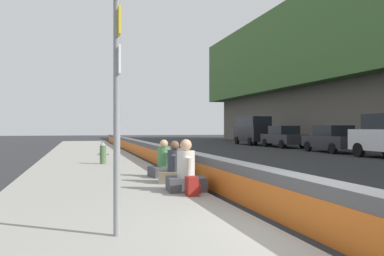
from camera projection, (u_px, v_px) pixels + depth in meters
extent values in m
plane|color=#2B2B2D|center=(317.00, 241.00, 5.57)|extent=(160.00, 160.00, 0.00)
cube|color=gray|center=(123.00, 252.00, 4.86)|extent=(80.00, 4.40, 0.14)
cube|color=#545456|center=(317.00, 210.00, 5.57)|extent=(76.00, 0.44, 0.85)
cube|color=orange|center=(303.00, 214.00, 5.51)|extent=(74.48, 0.01, 0.54)
cylinder|color=gray|center=(117.00, 99.00, 5.32)|extent=(0.09, 0.09, 3.60)
cube|color=yellow|center=(118.00, 23.00, 5.32)|extent=(0.44, 0.02, 0.36)
cube|color=black|center=(119.00, 23.00, 5.33)|extent=(0.30, 0.01, 0.10)
cube|color=white|center=(118.00, 61.00, 5.32)|extent=(0.44, 0.02, 0.36)
cube|color=#1956AD|center=(119.00, 61.00, 5.33)|extent=(0.30, 0.01, 0.10)
cylinder|color=#47663D|center=(103.00, 155.00, 15.90)|extent=(0.24, 0.24, 0.72)
cone|color=gray|center=(103.00, 144.00, 15.90)|extent=(0.26, 0.26, 0.16)
cylinder|color=gray|center=(107.00, 154.00, 15.94)|extent=(0.10, 0.12, 0.10)
cylinder|color=gray|center=(99.00, 154.00, 15.85)|extent=(0.10, 0.12, 0.10)
cube|color=#424247|center=(186.00, 184.00, 9.12)|extent=(0.77, 0.89, 0.31)
cylinder|color=beige|center=(186.00, 164.00, 9.12)|extent=(0.40, 0.40, 0.59)
sphere|color=tan|center=(186.00, 145.00, 9.12)|extent=(0.26, 0.26, 0.26)
cylinder|color=beige|center=(184.00, 166.00, 9.34)|extent=(0.31, 0.16, 0.52)
cylinder|color=beige|center=(188.00, 167.00, 8.91)|extent=(0.31, 0.16, 0.52)
cube|color=#706651|center=(175.00, 177.00, 10.48)|extent=(0.86, 0.94, 0.29)
cylinder|color=#333842|center=(175.00, 161.00, 10.48)|extent=(0.37, 0.37, 0.55)
sphere|color=brown|center=(175.00, 145.00, 10.48)|extent=(0.24, 0.24, 0.24)
cylinder|color=#333842|center=(175.00, 162.00, 10.69)|extent=(0.31, 0.21, 0.49)
cylinder|color=#333842|center=(174.00, 163.00, 10.28)|extent=(0.31, 0.21, 0.49)
cube|color=#424247|center=(164.00, 172.00, 11.74)|extent=(0.79, 0.88, 0.29)
cylinder|color=#4C8951|center=(164.00, 157.00, 11.73)|extent=(0.37, 0.37, 0.55)
sphere|color=tan|center=(164.00, 144.00, 11.73)|extent=(0.24, 0.24, 0.24)
cylinder|color=#4C8951|center=(161.00, 159.00, 11.92)|extent=(0.30, 0.18, 0.48)
cylinder|color=#4C8951|center=(167.00, 160.00, 11.55)|extent=(0.30, 0.18, 0.48)
cube|color=maroon|center=(192.00, 186.00, 8.46)|extent=(0.32, 0.22, 0.40)
cube|color=maroon|center=(198.00, 189.00, 8.50)|extent=(0.22, 0.06, 0.20)
cylinder|color=black|center=(359.00, 150.00, 21.53)|extent=(0.76, 0.23, 0.76)
cube|color=#28282D|center=(332.00, 141.00, 25.62)|extent=(4.56, 1.95, 0.72)
cube|color=black|center=(333.00, 131.00, 25.52)|extent=(2.25, 1.69, 0.66)
cylinder|color=black|center=(308.00, 146.00, 26.81)|extent=(0.67, 0.24, 0.66)
cylinder|color=black|center=(331.00, 146.00, 27.22)|extent=(0.67, 0.24, 0.66)
cylinder|color=black|center=(333.00, 148.00, 24.01)|extent=(0.67, 0.24, 0.66)
cylinder|color=black|center=(358.00, 148.00, 24.42)|extent=(0.67, 0.24, 0.66)
cube|color=#28282D|center=(283.00, 139.00, 31.89)|extent=(4.50, 1.80, 0.72)
cube|color=black|center=(284.00, 130.00, 31.79)|extent=(2.20, 1.62, 0.66)
cylinder|color=black|center=(265.00, 143.00, 33.05)|extent=(0.66, 0.22, 0.66)
cylinder|color=black|center=(284.00, 143.00, 33.51)|extent=(0.66, 0.22, 0.66)
cylinder|color=black|center=(282.00, 144.00, 30.27)|extent=(0.66, 0.22, 0.66)
cylinder|color=black|center=(303.00, 144.00, 30.74)|extent=(0.66, 0.22, 0.66)
cube|color=black|center=(253.00, 134.00, 37.07)|extent=(5.15, 2.11, 1.30)
cube|color=black|center=(253.00, 122.00, 36.97)|extent=(4.15, 1.88, 0.90)
cylinder|color=black|center=(237.00, 140.00, 38.43)|extent=(0.73, 0.24, 0.72)
cylinder|color=black|center=(255.00, 140.00, 38.88)|extent=(0.73, 0.24, 0.72)
cylinder|color=black|center=(250.00, 142.00, 35.26)|extent=(0.73, 0.24, 0.72)
cylinder|color=black|center=(270.00, 141.00, 35.72)|extent=(0.73, 0.24, 0.72)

